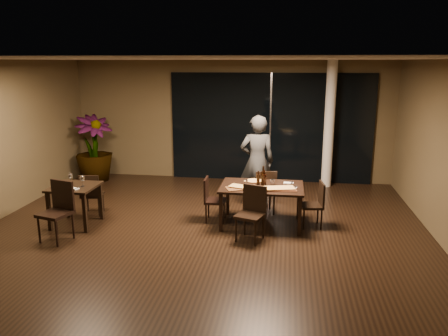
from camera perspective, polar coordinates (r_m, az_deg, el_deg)
ground at (r=7.63m, az=-3.15°, el=-9.11°), size 8.00×8.00×0.00m
wall_back at (r=11.12m, az=0.93°, el=6.20°), size 8.00×0.10×3.00m
wall_front at (r=3.50m, az=-17.09°, el=-11.60°), size 8.00×0.10×3.00m
ceiling at (r=7.03m, az=-3.48°, el=14.20°), size 8.00×8.00×0.04m
window_panel at (r=10.97m, az=6.07°, el=5.22°), size 5.00×0.06×2.70m
column at (r=10.68m, az=13.58°, el=5.50°), size 0.24×0.24×3.00m
main_table at (r=8.03m, az=4.95°, el=-2.85°), size 1.50×1.00×0.75m
side_table at (r=8.47m, az=-18.92°, el=-3.04°), size 0.80×0.80×0.75m
chair_main_far at (r=8.65m, az=5.36°, el=-2.84°), size 0.52×0.52×0.90m
chair_main_near at (r=7.43m, az=3.68°, el=-5.48°), size 0.55×0.55×0.92m
chair_main_left at (r=8.25m, az=-1.64°, el=-3.83°), size 0.40×0.40×0.84m
chair_main_right at (r=8.15m, az=11.89°, el=-4.37°), size 0.44×0.44×0.84m
chair_side_far at (r=8.94m, az=-16.97°, el=-3.07°), size 0.44×0.44×0.84m
chair_side_near at (r=7.91m, az=-20.81°, el=-4.84°), size 0.57×0.57×1.01m
diner at (r=9.02m, az=4.34°, el=0.87°), size 0.71×0.52×1.92m
potted_plant at (r=11.50m, az=-16.62°, el=2.50°), size 1.28×1.28×1.66m
pizza_board_left at (r=7.83m, az=2.39°, el=-2.62°), size 0.64×0.49×0.01m
pizza_board_right at (r=7.81m, az=7.21°, el=-2.76°), size 0.63×0.37×0.01m
oblong_pizza_left at (r=7.82m, az=2.39°, el=-2.50°), size 0.48×0.33×0.02m
oblong_pizza_right at (r=7.81m, az=7.22°, el=-2.64°), size 0.56×0.35×0.02m
round_pizza at (r=8.29m, az=3.98°, el=-1.70°), size 0.29×0.29×0.01m
bottle_a at (r=8.04m, az=4.49°, el=-1.29°), size 0.06×0.06×0.26m
bottle_b at (r=7.98m, az=5.32°, el=-1.32°), size 0.06×0.06×0.29m
bottle_c at (r=8.03m, az=5.14°, el=-0.99°), size 0.08×0.08×0.35m
tumbler_left at (r=8.06m, az=2.89°, el=-1.86°), size 0.08×0.08×0.09m
tumbler_right at (r=8.07m, az=6.36°, el=-1.87°), size 0.09×0.09×0.10m
napkin_near at (r=7.93m, az=8.81°, el=-2.57°), size 0.20×0.15×0.01m
napkin_far at (r=8.22m, az=8.43°, el=-1.95°), size 0.19×0.12×0.01m
wine_glass_a at (r=8.55m, az=-19.41°, el=-1.37°), size 0.09×0.09×0.20m
wine_glass_b at (r=8.32m, az=-18.01°, el=-1.64°), size 0.09×0.09×0.20m
side_napkin at (r=8.22m, az=-19.05°, el=-2.57°), size 0.20×0.15×0.01m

